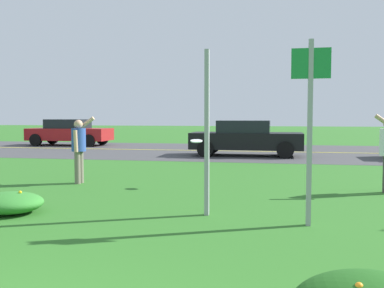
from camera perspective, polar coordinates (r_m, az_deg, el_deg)
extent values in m
plane|color=#2D6B23|center=(11.05, 0.89, -4.77)|extent=(120.00, 120.00, 0.00)
cube|color=#424244|center=(20.15, 5.62, -0.94)|extent=(120.00, 9.90, 0.01)
cube|color=yellow|center=(20.15, 5.62, -0.92)|extent=(120.00, 0.16, 0.00)
ellipsoid|color=#337F2D|center=(7.93, -22.97, -7.15)|extent=(1.15, 1.03, 0.35)
sphere|color=yellow|center=(7.81, -21.70, -5.93)|extent=(0.05, 0.05, 0.05)
sphere|color=yellow|center=(8.16, -20.00, -6.63)|extent=(0.06, 0.06, 0.06)
sphere|color=yellow|center=(7.75, -21.88, -6.61)|extent=(0.08, 0.08, 0.08)
sphere|color=orange|center=(3.11, 21.16, -17.09)|extent=(0.05, 0.05, 0.05)
sphere|color=orange|center=(3.53, 23.52, -16.61)|extent=(0.09, 0.09, 0.09)
cube|color=#93969B|center=(7.04, 1.98, 1.45)|extent=(0.07, 0.10, 2.70)
cube|color=#93969B|center=(6.59, 15.25, 1.34)|extent=(0.07, 0.10, 2.74)
cube|color=#197F38|center=(6.60, 15.42, 10.22)|extent=(0.56, 0.03, 0.44)
cylinder|color=#2D4C9E|center=(10.76, -14.72, 0.54)|extent=(0.34, 0.34, 0.55)
sphere|color=tan|center=(10.74, -14.75, 2.54)|extent=(0.21, 0.21, 0.21)
cylinder|color=#726B5B|center=(10.89, -14.47, -2.94)|extent=(0.14, 0.14, 0.78)
cylinder|color=#726B5B|center=(10.74, -14.86, -3.04)|extent=(0.14, 0.14, 0.78)
cylinder|color=tan|center=(10.88, -13.89, 2.59)|extent=(0.48, 0.09, 0.36)
cylinder|color=tan|center=(10.57, -15.09, 0.38)|extent=(0.11, 0.09, 0.52)
cylinder|color=white|center=(9.94, 0.59, 0.42)|extent=(0.28, 0.28, 0.07)
torus|color=white|center=(9.94, 0.59, 0.38)|extent=(0.28, 0.27, 0.08)
cube|color=maroon|center=(24.97, -15.81, 1.25)|extent=(4.50, 1.82, 0.66)
cube|color=black|center=(25.00, -16.04, 2.55)|extent=(2.10, 1.64, 0.52)
cylinder|color=black|center=(25.14, -11.73, 0.66)|extent=(0.66, 0.22, 0.66)
cylinder|color=black|center=(23.51, -13.42, 0.44)|extent=(0.66, 0.22, 0.66)
cylinder|color=black|center=(26.50, -17.91, 0.71)|extent=(0.66, 0.22, 0.66)
cylinder|color=black|center=(24.96, -19.90, 0.50)|extent=(0.66, 0.22, 0.66)
cube|color=black|center=(17.84, 7.17, 0.43)|extent=(4.50, 1.82, 0.66)
cube|color=black|center=(17.82, 6.86, 2.27)|extent=(2.10, 1.64, 0.52)
cylinder|color=black|center=(18.70, 12.10, -0.36)|extent=(0.66, 0.22, 0.66)
cylinder|color=black|center=(16.93, 12.19, -0.78)|extent=(0.66, 0.22, 0.66)
cylinder|color=black|center=(18.91, 2.67, -0.24)|extent=(0.66, 0.22, 0.66)
cylinder|color=black|center=(17.16, 1.78, -0.64)|extent=(0.66, 0.22, 0.66)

